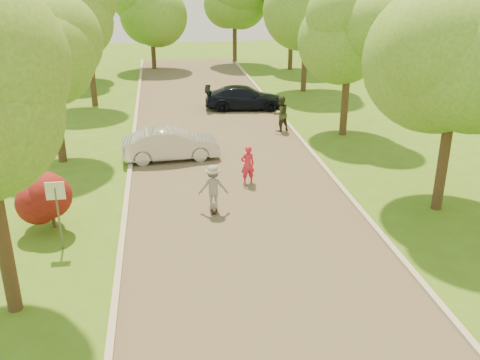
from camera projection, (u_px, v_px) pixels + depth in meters
ground at (278, 309)px, 13.36m from camera, size 100.00×100.00×0.00m
road at (234, 187)px, 20.69m from camera, size 8.00×60.00×0.01m
curb_left at (127, 192)px, 20.11m from camera, size 0.18×60.00×0.12m
curb_right at (335, 180)px, 21.23m from camera, size 0.18×60.00×0.12m
street_sign at (57, 201)px, 15.64m from camera, size 0.55×0.06×2.17m
red_shrub at (50, 196)px, 17.12m from camera, size 1.70×1.70×1.95m
tree_l_midb at (54, 55)px, 21.69m from camera, size 4.30×4.20×6.62m
tree_l_far at (89, 12)px, 30.59m from camera, size 4.92×4.80×7.79m
tree_r_mida at (467, 49)px, 16.83m from camera, size 5.13×5.00×7.95m
tree_r_midb at (354, 35)px, 25.27m from camera, size 4.51×4.40×7.01m
tree_r_far at (311, 1)px, 34.17m from camera, size 5.33×5.20×8.34m
tree_bg_a at (67, 5)px, 37.65m from camera, size 5.12×5.00×7.72m
tree_bg_c at (153, 5)px, 42.25m from camera, size 4.92×4.80×7.33m
silver_sedan at (171, 144)px, 23.39m from camera, size 4.31×1.76×1.39m
dark_sedan at (245, 98)px, 31.58m from camera, size 4.86×2.43×1.36m
longboard at (214, 208)px, 18.66m from camera, size 0.28×0.83×0.10m
skateboarder at (213, 187)px, 18.36m from camera, size 1.07×0.66×1.59m
person_striped at (248, 165)px, 20.75m from camera, size 0.62×0.47×1.55m
person_olive at (281, 114)px, 27.27m from camera, size 1.09×0.98×1.83m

